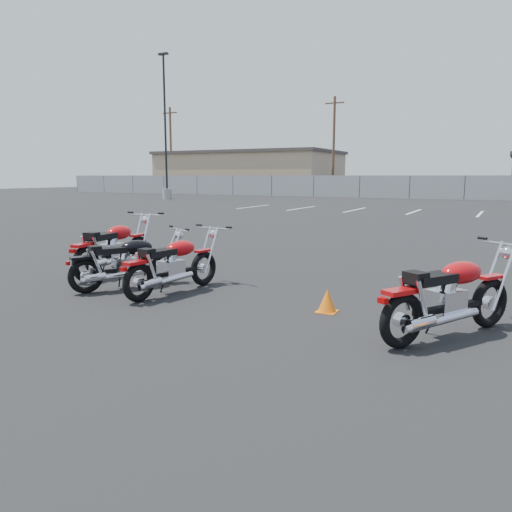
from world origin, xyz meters
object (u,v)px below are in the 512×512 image
at_px(motorcycle_second_black, 127,262).
at_px(motorcycle_rear_red, 450,296).
at_px(motorcycle_front_red, 114,248).
at_px(motorcycle_third_red, 173,265).

distance_m(motorcycle_second_black, motorcycle_rear_red, 4.83).
distance_m(motorcycle_front_red, motorcycle_third_red, 2.02).
bearing_deg(motorcycle_second_black, motorcycle_front_red, 141.89).
height_order(motorcycle_front_red, motorcycle_second_black, motorcycle_front_red).
distance_m(motorcycle_front_red, motorcycle_rear_red, 5.95).
bearing_deg(motorcycle_third_red, motorcycle_rear_red, -4.63).
height_order(motorcycle_third_red, motorcycle_rear_red, motorcycle_rear_red).
xyz_separation_m(motorcycle_front_red, motorcycle_third_red, (1.88, -0.74, -0.04)).
xyz_separation_m(motorcycle_second_black, motorcycle_third_red, (0.85, 0.07, 0.02)).
bearing_deg(motorcycle_rear_red, motorcycle_front_red, 169.71).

